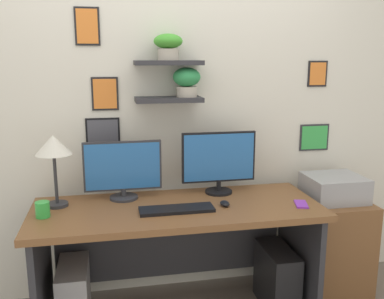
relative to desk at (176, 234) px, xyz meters
The scene contains 13 objects.
back_wall_assembly 0.90m from the desk, 89.68° to the left, with size 4.40×0.24×2.70m.
desk is the anchor object (origin of this frame).
monitor_left 0.53m from the desk, 152.89° to the left, with size 0.49×0.18×0.37m.
monitor_right 0.55m from the desk, 27.11° to the left, with size 0.49×0.18×0.41m.
keyboard 0.26m from the desk, 97.65° to the right, with size 0.44×0.14×0.02m, color black.
computer_mouse 0.38m from the desk, 20.79° to the right, with size 0.06×0.09×0.03m, color black.
desk_lamp 0.91m from the desk, behind, with size 0.22×0.22×0.44m.
cell_phone 0.80m from the desk, 13.64° to the right, with size 0.07×0.14×0.01m, color purple.
coffee_mug 0.82m from the desk, behind, with size 0.08×0.08×0.09m, color green.
drawer_cabinet 1.15m from the desk, ahead, with size 0.44×0.50×0.67m, color brown.
printer 1.15m from the desk, ahead, with size 0.38×0.34×0.17m, color #9E9EA3.
computer_tower_left 0.73m from the desk, behind, with size 0.18×0.40×0.40m, color #99999E.
computer_tower_right 0.74m from the desk, ahead, with size 0.18×0.40×0.41m, color black.
Camera 1 is at (-0.40, -2.44, 1.63)m, focal length 40.08 mm.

